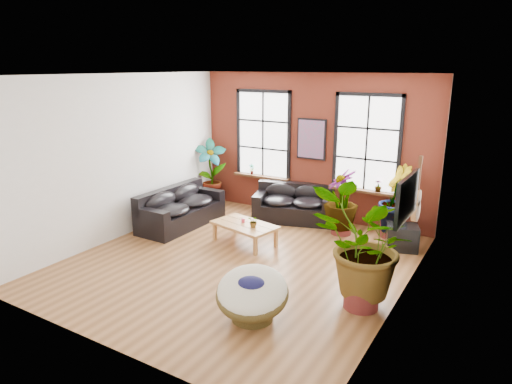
# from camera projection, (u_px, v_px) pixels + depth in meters

# --- Properties ---
(room) EXTENTS (6.04, 6.54, 3.54)m
(room) POSITION_uv_depth(u_px,v_px,m) (243.00, 172.00, 8.46)
(room) COLOR brown
(room) RESTS_ON ground
(sofa_back) EXTENTS (2.07, 1.43, 0.87)m
(sofa_back) POSITION_uv_depth(u_px,v_px,m) (294.00, 204.00, 11.10)
(sofa_back) COLOR black
(sofa_back) RESTS_ON ground
(sofa_left) EXTENTS (0.95, 2.24, 0.88)m
(sofa_left) POSITION_uv_depth(u_px,v_px,m) (180.00, 209.00, 10.73)
(sofa_left) COLOR black
(sofa_left) RESTS_ON ground
(coffee_table) EXTENTS (1.49, 1.05, 0.52)m
(coffee_table) POSITION_uv_depth(u_px,v_px,m) (245.00, 226.00, 9.61)
(coffee_table) COLOR #AC763E
(coffee_table) RESTS_ON ground
(papasan_chair) EXTENTS (1.39, 1.39, 0.81)m
(papasan_chair) POSITION_uv_depth(u_px,v_px,m) (252.00, 293.00, 6.71)
(papasan_chair) COLOR #4F401C
(papasan_chair) RESTS_ON ground
(poster) EXTENTS (0.74, 0.06, 0.98)m
(poster) POSITION_uv_depth(u_px,v_px,m) (311.00, 139.00, 10.92)
(poster) COLOR black
(poster) RESTS_ON room
(tv_wall_unit) EXTENTS (0.13, 1.86, 1.20)m
(tv_wall_unit) POSITION_uv_depth(u_px,v_px,m) (410.00, 200.00, 7.44)
(tv_wall_unit) COLOR black
(tv_wall_unit) RESTS_ON room
(media_box) EXTENTS (0.75, 0.69, 0.52)m
(media_box) POSITION_uv_depth(u_px,v_px,m) (402.00, 237.00, 9.33)
(media_box) COLOR black
(media_box) RESTS_ON ground
(pot_back_left) EXTENTS (0.56, 0.56, 0.38)m
(pot_back_left) POSITION_uv_depth(u_px,v_px,m) (211.00, 198.00, 12.36)
(pot_back_left) COLOR maroon
(pot_back_left) RESTS_ON ground
(pot_back_right) EXTENTS (0.61, 0.61, 0.36)m
(pot_back_right) POSITION_uv_depth(u_px,v_px,m) (392.00, 229.00, 10.04)
(pot_back_right) COLOR maroon
(pot_back_right) RESTS_ON ground
(pot_right_wall) EXTENTS (0.69, 0.69, 0.40)m
(pot_right_wall) POSITION_uv_depth(u_px,v_px,m) (361.00, 295.00, 7.09)
(pot_right_wall) COLOR maroon
(pot_right_wall) RESTS_ON ground
(pot_mid) EXTENTS (0.57, 0.57, 0.33)m
(pot_mid) POSITION_uv_depth(u_px,v_px,m) (341.00, 227.00, 10.22)
(pot_mid) COLOR maroon
(pot_mid) RESTS_ON ground
(floor_plant_back_left) EXTENTS (1.04, 1.02, 1.65)m
(floor_plant_back_left) POSITION_uv_depth(u_px,v_px,m) (211.00, 170.00, 12.13)
(floor_plant_back_left) COLOR #144B1B
(floor_plant_back_left) RESTS_ON ground
(floor_plant_back_right) EXTENTS (0.79, 0.91, 1.46)m
(floor_plant_back_right) POSITION_uv_depth(u_px,v_px,m) (394.00, 199.00, 9.84)
(floor_plant_back_right) COLOR #144B1B
(floor_plant_back_right) RESTS_ON ground
(floor_plant_right_wall) EXTENTS (2.00, 2.03, 1.71)m
(floor_plant_right_wall) POSITION_uv_depth(u_px,v_px,m) (363.00, 246.00, 6.92)
(floor_plant_right_wall) COLOR #144B1B
(floor_plant_right_wall) RESTS_ON ground
(floor_plant_mid) EXTENTS (1.03, 1.03, 1.33)m
(floor_plant_mid) POSITION_uv_depth(u_px,v_px,m) (341.00, 199.00, 10.04)
(floor_plant_mid) COLOR #144B1B
(floor_plant_mid) RESTS_ON ground
(table_plant) EXTENTS (0.26, 0.23, 0.26)m
(table_plant) POSITION_uv_depth(u_px,v_px,m) (254.00, 221.00, 9.35)
(table_plant) COLOR #144B1B
(table_plant) RESTS_ON coffee_table
(sill_plant_left) EXTENTS (0.17, 0.17, 0.27)m
(sill_plant_left) POSITION_uv_depth(u_px,v_px,m) (252.00, 169.00, 11.94)
(sill_plant_left) COLOR #144B1B
(sill_plant_left) RESTS_ON room
(sill_plant_right) EXTENTS (0.19, 0.19, 0.27)m
(sill_plant_right) POSITION_uv_depth(u_px,v_px,m) (378.00, 186.00, 10.28)
(sill_plant_right) COLOR #144B1B
(sill_plant_right) RESTS_ON room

